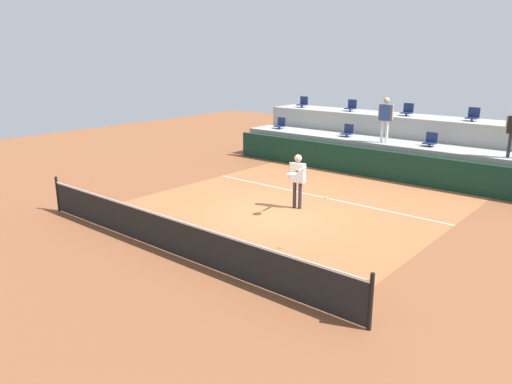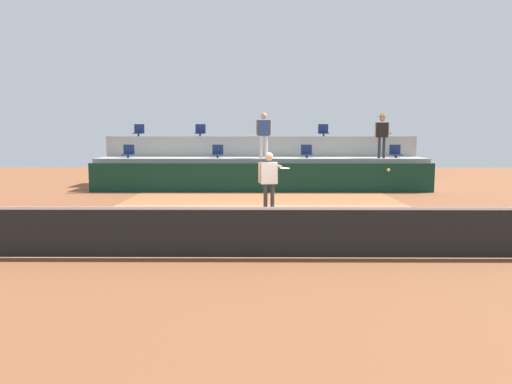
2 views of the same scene
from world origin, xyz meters
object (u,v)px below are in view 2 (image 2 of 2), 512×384
Objects in this scene: stadium_chair_upper_far_left at (139,131)px; stadium_chair_upper_left at (200,131)px; stadium_chair_lower_left at (218,152)px; stadium_chair_upper_far_right at (385,131)px; tennis_ball at (388,170)px; spectator_with_hat at (382,131)px; stadium_chair_lower_far_left at (128,152)px; tennis_player at (270,177)px; stadium_chair_lower_right at (307,152)px; stadium_chair_upper_right at (323,131)px; spectator_in_white at (264,131)px; stadium_chair_lower_far_right at (395,152)px; stadium_chair_upper_center at (262,131)px.

stadium_chair_upper_far_left is 1.00× the size of stadium_chair_upper_left.
stadium_chair_upper_far_right is (7.10, 1.80, 0.85)m from stadium_chair_lower_left.
tennis_ball is (8.09, -10.69, -0.92)m from stadium_chair_upper_far_left.
spectator_with_hat is at bearing -16.55° from stadium_chair_upper_left.
tennis_ball is at bearing -103.60° from stadium_chair_upper_far_right.
stadium_chair_lower_far_left is 8.45m from tennis_player.
stadium_chair_upper_far_right reaches higher than tennis_ball.
stadium_chair_lower_right is 7.40m from stadium_chair_upper_far_left.
stadium_chair_upper_far_left is 10.26m from spectator_with_hat.
stadium_chair_upper_right is 8.65m from tennis_player.
spectator_in_white is at bearing -157.46° from stadium_chair_upper_far_right.
stadium_chair_upper_far_right is 11.04m from tennis_ball.
stadium_chair_lower_far_right is 1.99m from stadium_chair_upper_far_right.
tennis_player is at bearing -73.04° from stadium_chair_lower_left.
tennis_player is (2.85, -8.18, -1.28)m from stadium_chair_upper_left.
stadium_chair_upper_far_left is (0.00, 1.80, 0.85)m from stadium_chair_lower_far_left.
stadium_chair_lower_left is at bearing 180.00° from stadium_chair_lower_right.
stadium_chair_upper_center is at bearing 134.51° from stadium_chair_lower_right.
stadium_chair_upper_left reaches higher than stadium_chair_lower_far_right.
spectator_with_hat is (4.61, 0.00, -0.03)m from spectator_in_white.
stadium_chair_lower_far_left is 1.00× the size of stadium_chair_lower_left.
stadium_chair_lower_far_left is 10.68m from stadium_chair_lower_far_right.
tennis_player is 24.91× the size of tennis_ball.
stadium_chair_lower_left is 7.38m from stadium_chair_upper_far_right.
spectator_in_white is (-5.26, -0.38, 0.86)m from stadium_chair_lower_far_right.
stadium_chair_lower_far_left is 7.65× the size of tennis_ball.
stadium_chair_upper_right is 0.31× the size of tennis_player.
stadium_chair_upper_far_left is at bearing 180.00° from stadium_chair_upper_far_right.
stadium_chair_lower_far_left is 1.00× the size of stadium_chair_upper_far_left.
stadium_chair_lower_left is at bearing -157.96° from stadium_chair_upper_right.
stadium_chair_upper_left is 7.65× the size of tennis_ball.
stadium_chair_upper_center is 0.31× the size of tennis_player.
stadium_chair_upper_far_right is at bearing 90.01° from stadium_chair_lower_far_right.
stadium_chair_lower_far_right is 8.22m from tennis_player.
stadium_chair_upper_far_left and stadium_chair_upper_left have the same top height.
stadium_chair_upper_center is 1.00× the size of stadium_chair_upper_right.
stadium_chair_lower_far_left is 1.00× the size of stadium_chair_lower_far_right.
stadium_chair_upper_far_right reaches higher than stadium_chair_lower_left.
tennis_player is at bearing -88.99° from spectator_in_white.
spectator_in_white is (2.74, -2.18, 0.01)m from stadium_chair_upper_left.
stadium_chair_upper_center is 11.07m from tennis_ball.
stadium_chair_lower_far_left and stadium_chair_lower_right have the same top height.
stadium_chair_upper_far_left is 1.00× the size of stadium_chair_upper_center.
stadium_chair_lower_right is 4.07m from stadium_chair_upper_far_right.
stadium_chair_upper_right is (8.02, 0.00, 0.00)m from stadium_chair_upper_far_left.
stadium_chair_upper_left is at bearing 141.44° from spectator_in_white.
stadium_chair_upper_far_right is (5.32, 0.00, 0.00)m from stadium_chair_upper_center.
stadium_chair_upper_far_right is (2.66, 0.00, 0.00)m from stadium_chair_upper_right.
stadium_chair_upper_left and stadium_chair_upper_right have the same top height.
stadium_chair_lower_left is 1.00× the size of stadium_chair_lower_right.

